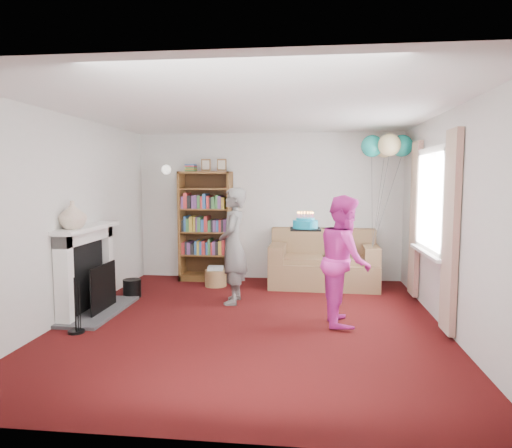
# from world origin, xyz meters

# --- Properties ---
(ground) EXTENTS (5.00, 5.00, 0.00)m
(ground) POSITION_xyz_m (0.00, 0.00, 0.00)
(ground) COLOR black
(ground) RESTS_ON ground
(wall_back) EXTENTS (4.50, 0.02, 2.50)m
(wall_back) POSITION_xyz_m (0.00, 2.51, 1.25)
(wall_back) COLOR silver
(wall_back) RESTS_ON ground
(wall_left) EXTENTS (0.02, 5.00, 2.50)m
(wall_left) POSITION_xyz_m (-2.26, 0.00, 1.25)
(wall_left) COLOR silver
(wall_left) RESTS_ON ground
(wall_right) EXTENTS (0.02, 5.00, 2.50)m
(wall_right) POSITION_xyz_m (2.26, 0.00, 1.25)
(wall_right) COLOR silver
(wall_right) RESTS_ON ground
(ceiling) EXTENTS (4.50, 5.00, 0.01)m
(ceiling) POSITION_xyz_m (0.00, 0.00, 2.50)
(ceiling) COLOR white
(ceiling) RESTS_ON wall_back
(fireplace) EXTENTS (0.55, 1.80, 1.12)m
(fireplace) POSITION_xyz_m (-2.09, 0.19, 0.51)
(fireplace) COLOR #3F3F42
(fireplace) RESTS_ON ground
(window_bay) EXTENTS (0.14, 2.02, 2.20)m
(window_bay) POSITION_xyz_m (2.21, 0.60, 1.20)
(window_bay) COLOR white
(window_bay) RESTS_ON ground
(wall_sconce) EXTENTS (0.16, 0.23, 0.16)m
(wall_sconce) POSITION_xyz_m (-1.75, 2.36, 1.88)
(wall_sconce) COLOR gold
(wall_sconce) RESTS_ON ground
(bookcase) EXTENTS (0.87, 0.42, 2.05)m
(bookcase) POSITION_xyz_m (-1.05, 2.30, 0.91)
(bookcase) COLOR #472B14
(bookcase) RESTS_ON ground
(sofa) EXTENTS (1.71, 0.90, 0.90)m
(sofa) POSITION_xyz_m (0.93, 2.07, 0.34)
(sofa) COLOR brown
(sofa) RESTS_ON ground
(wicker_basket) EXTENTS (0.35, 0.35, 0.32)m
(wicker_basket) POSITION_xyz_m (-0.79, 1.81, 0.14)
(wicker_basket) COLOR olive
(wicker_basket) RESTS_ON ground
(person_striped) EXTENTS (0.40, 0.59, 1.60)m
(person_striped) POSITION_xyz_m (-0.35, 0.86, 0.80)
(person_striped) COLOR black
(person_striped) RESTS_ON ground
(person_magenta) EXTENTS (0.62, 0.77, 1.53)m
(person_magenta) POSITION_xyz_m (1.11, 0.12, 0.77)
(person_magenta) COLOR #CB2898
(person_magenta) RESTS_ON ground
(birthday_cake) EXTENTS (0.37, 0.37, 0.22)m
(birthday_cake) POSITION_xyz_m (0.64, 0.39, 1.16)
(birthday_cake) COLOR black
(birthday_cake) RESTS_ON ground
(balloons) EXTENTS (0.77, 0.77, 1.72)m
(balloons) POSITION_xyz_m (1.86, 1.90, 2.22)
(balloons) COLOR #3F3F3F
(balloons) RESTS_ON ground
(mantel_vase) EXTENTS (0.42, 0.42, 0.34)m
(mantel_vase) POSITION_xyz_m (-2.12, -0.15, 1.29)
(mantel_vase) COLOR beige
(mantel_vase) RESTS_ON fireplace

